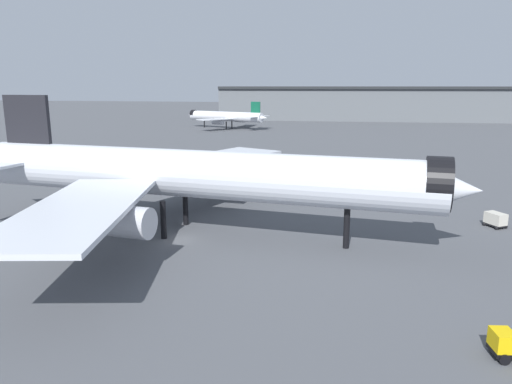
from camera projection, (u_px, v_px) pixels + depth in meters
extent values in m
plane|color=#4C4F54|center=(180.00, 240.00, 54.26)|extent=(900.00, 900.00, 0.00)
cylinder|color=silver|center=(195.00, 174.00, 55.09)|extent=(55.46, 10.98, 5.54)
cone|color=silver|center=(450.00, 189.00, 47.05)|extent=(6.60, 6.00, 5.42)
cone|color=silver|center=(5.00, 163.00, 63.12)|extent=(7.68, 5.95, 5.26)
cylinder|color=black|center=(438.00, 184.00, 47.28)|extent=(3.03, 5.81, 5.59)
cube|color=silver|center=(212.00, 159.00, 70.62)|extent=(18.06, 26.29, 0.44)
cylinder|color=#B7BAC1|center=(212.00, 175.00, 67.85)|extent=(7.99, 3.80, 3.04)
cube|color=silver|center=(80.00, 208.00, 42.33)|extent=(13.92, 26.15, 0.44)
cylinder|color=#B7BAC1|center=(114.00, 221.00, 45.12)|extent=(7.99, 3.80, 3.04)
cube|color=black|center=(28.00, 130.00, 60.87)|extent=(6.64, 1.21, 8.86)
cube|color=silver|center=(58.00, 153.00, 67.95)|extent=(5.93, 10.38, 0.33)
cylinder|color=black|center=(347.00, 228.00, 51.04)|extent=(0.66, 0.66, 4.43)
cylinder|color=black|center=(185.00, 208.00, 59.69)|extent=(0.66, 0.66, 4.43)
cylinder|color=black|center=(163.00, 220.00, 54.28)|extent=(0.66, 0.66, 4.43)
cylinder|color=silver|center=(226.00, 116.00, 193.42)|extent=(33.56, 15.38, 3.81)
cone|color=silver|center=(193.00, 115.00, 202.25)|extent=(5.22, 4.95, 3.73)
cone|color=silver|center=(262.00, 118.00, 184.60)|extent=(5.90, 5.10, 3.62)
cylinder|color=black|center=(194.00, 114.00, 201.79)|extent=(2.93, 4.20, 3.85)
cube|color=silver|center=(217.00, 119.00, 184.18)|extent=(13.86, 15.55, 0.30)
cylinder|color=#B7BAC1|center=(218.00, 122.00, 186.41)|extent=(5.23, 3.62, 2.10)
cube|color=silver|center=(244.00, 116.00, 200.15)|extent=(6.06, 15.64, 0.30)
cylinder|color=#B7BAC1|center=(240.00, 120.00, 199.32)|extent=(5.23, 3.62, 2.10)
cube|color=#0F5138|center=(256.00, 110.00, 185.35)|extent=(4.00, 1.77, 6.10)
cube|color=silver|center=(252.00, 117.00, 182.23)|extent=(5.03, 6.87, 0.23)
cube|color=silver|center=(262.00, 116.00, 188.93)|extent=(5.03, 6.87, 0.23)
cylinder|color=black|center=(204.00, 124.00, 199.82)|extent=(0.46, 0.46, 3.05)
cylinder|color=black|center=(226.00, 125.00, 191.63)|extent=(0.46, 0.46, 3.05)
cylinder|color=black|center=(232.00, 125.00, 194.95)|extent=(0.46, 0.46, 3.05)
cube|color=slate|center=(420.00, 105.00, 234.83)|extent=(200.27, 32.12, 15.53)
cube|color=#232628|center=(422.00, 88.00, 232.99)|extent=(200.38, 34.39, 1.20)
cube|color=black|center=(268.00, 174.00, 91.47)|extent=(5.78, 5.15, 0.35)
cube|color=silver|center=(276.00, 168.00, 91.95)|extent=(3.14, 3.16, 1.60)
cube|color=#1E2D38|center=(281.00, 166.00, 92.29)|extent=(1.23, 1.59, 0.80)
cube|color=silver|center=(264.00, 167.00, 90.78)|extent=(4.02, 3.82, 2.20)
cylinder|color=black|center=(275.00, 173.00, 93.33)|extent=(0.89, 0.77, 0.90)
cylinder|color=black|center=(280.00, 175.00, 91.30)|extent=(0.89, 0.77, 0.90)
cylinder|color=black|center=(257.00, 174.00, 91.72)|extent=(0.89, 0.77, 0.90)
cylinder|color=black|center=(262.00, 176.00, 89.69)|extent=(0.89, 0.77, 0.90)
cube|color=#E5B70C|center=(503.00, 340.00, 30.49)|extent=(1.53, 1.80, 1.20)
cube|color=#1E2D38|center=(494.00, 336.00, 30.45)|extent=(0.31, 1.34, 0.60)
cylinder|color=black|center=(504.00, 359.00, 29.91)|extent=(0.74, 0.40, 0.70)
cylinder|color=black|center=(493.00, 346.00, 31.47)|extent=(0.74, 0.40, 0.70)
cube|color=black|center=(495.00, 225.00, 59.06)|extent=(2.55, 2.83, 0.20)
cube|color=beige|center=(496.00, 218.00, 58.88)|extent=(2.55, 2.83, 1.40)
sphere|color=black|center=(484.00, 224.00, 59.70)|extent=(0.44, 0.44, 0.44)
sphere|color=black|center=(493.00, 223.00, 60.22)|extent=(0.44, 0.44, 0.44)
sphere|color=black|center=(497.00, 228.00, 57.94)|extent=(0.44, 0.44, 0.44)
sphere|color=black|center=(506.00, 227.00, 58.46)|extent=(0.44, 0.44, 0.44)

